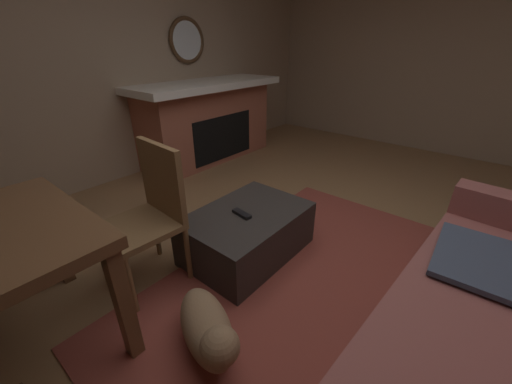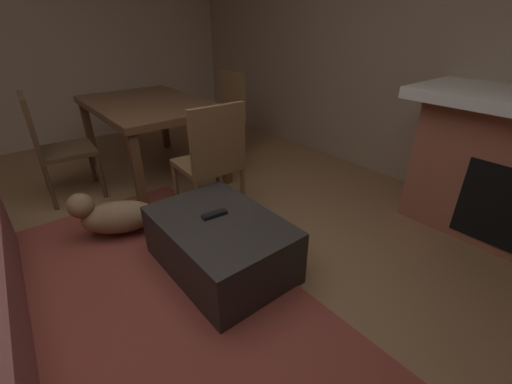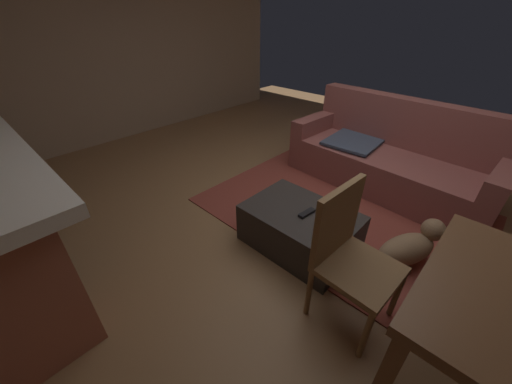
{
  "view_description": "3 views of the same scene",
  "coord_description": "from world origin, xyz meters",
  "px_view_note": "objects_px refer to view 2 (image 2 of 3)",
  "views": [
    {
      "loc": [
        1.56,
        0.77,
        1.48
      ],
      "look_at": [
        0.2,
        -0.37,
        0.6
      ],
      "focal_mm": 21.29,
      "sensor_mm": 36.0,
      "label": 1
    },
    {
      "loc": [
        -1.36,
        0.42,
        1.47
      ],
      "look_at": [
        -0.15,
        -0.57,
        0.65
      ],
      "focal_mm": 23.66,
      "sensor_mm": 36.0,
      "label": 2
    },
    {
      "loc": [
        1.16,
        -2.14,
        1.76
      ],
      "look_at": [
        0.01,
        -0.92,
        0.69
      ],
      "focal_mm": 20.03,
      "sensor_mm": 36.0,
      "label": 3
    }
  ],
  "objects_px": {
    "dining_chair_south": "(225,110)",
    "dining_table": "(149,110)",
    "dining_chair_west": "(212,156)",
    "dining_chair_north": "(51,142)",
    "tv_remote": "(214,214)",
    "ottoman_coffee_table": "(220,244)",
    "small_dog": "(113,215)"
  },
  "relations": [
    {
      "from": "dining_table",
      "to": "dining_chair_north",
      "type": "relative_size",
      "value": 1.56
    },
    {
      "from": "small_dog",
      "to": "dining_chair_west",
      "type": "bearing_deg",
      "value": -105.73
    },
    {
      "from": "tv_remote",
      "to": "dining_chair_south",
      "type": "relative_size",
      "value": 0.17
    },
    {
      "from": "tv_remote",
      "to": "dining_chair_west",
      "type": "distance_m",
      "value": 0.62
    },
    {
      "from": "dining_table",
      "to": "dining_chair_north",
      "type": "height_order",
      "value": "dining_chair_north"
    },
    {
      "from": "dining_table",
      "to": "dining_chair_south",
      "type": "distance_m",
      "value": 0.89
    },
    {
      "from": "ottoman_coffee_table",
      "to": "tv_remote",
      "type": "distance_m",
      "value": 0.2
    },
    {
      "from": "ottoman_coffee_table",
      "to": "tv_remote",
      "type": "xyz_separation_m",
      "value": [
        0.05,
        -0.0,
        0.19
      ]
    },
    {
      "from": "dining_chair_west",
      "to": "dining_chair_north",
      "type": "bearing_deg",
      "value": 37.91
    },
    {
      "from": "ottoman_coffee_table",
      "to": "dining_table",
      "type": "xyz_separation_m",
      "value": [
        1.68,
        -0.33,
        0.48
      ]
    },
    {
      "from": "ottoman_coffee_table",
      "to": "small_dog",
      "type": "relative_size",
      "value": 1.55
    },
    {
      "from": "tv_remote",
      "to": "dining_chair_north",
      "type": "relative_size",
      "value": 0.17
    },
    {
      "from": "dining_chair_south",
      "to": "dining_chair_north",
      "type": "height_order",
      "value": "same"
    },
    {
      "from": "ottoman_coffee_table",
      "to": "dining_chair_west",
      "type": "bearing_deg",
      "value": -29.71
    },
    {
      "from": "small_dog",
      "to": "dining_table",
      "type": "bearing_deg",
      "value": -39.08
    },
    {
      "from": "tv_remote",
      "to": "dining_chair_north",
      "type": "bearing_deg",
      "value": 25.58
    },
    {
      "from": "ottoman_coffee_table",
      "to": "dining_chair_west",
      "type": "relative_size",
      "value": 0.98
    },
    {
      "from": "tv_remote",
      "to": "small_dog",
      "type": "distance_m",
      "value": 0.85
    },
    {
      "from": "dining_chair_west",
      "to": "dining_chair_north",
      "type": "xyz_separation_m",
      "value": [
        1.13,
        0.88,
        0.0
      ]
    },
    {
      "from": "dining_table",
      "to": "dining_chair_north",
      "type": "xyz_separation_m",
      "value": [
        0.01,
        0.88,
        -0.14
      ]
    },
    {
      "from": "ottoman_coffee_table",
      "to": "dining_table",
      "type": "distance_m",
      "value": 1.78
    },
    {
      "from": "dining_table",
      "to": "dining_chair_south",
      "type": "relative_size",
      "value": 1.56
    },
    {
      "from": "dining_chair_south",
      "to": "dining_table",
      "type": "bearing_deg",
      "value": 89.79
    },
    {
      "from": "dining_chair_south",
      "to": "small_dog",
      "type": "relative_size",
      "value": 1.59
    },
    {
      "from": "tv_remote",
      "to": "dining_table",
      "type": "xyz_separation_m",
      "value": [
        1.63,
        -0.32,
        0.29
      ]
    },
    {
      "from": "ottoman_coffee_table",
      "to": "dining_table",
      "type": "relative_size",
      "value": 0.63
    },
    {
      "from": "dining_chair_south",
      "to": "small_dog",
      "type": "distance_m",
      "value": 1.89
    },
    {
      "from": "dining_chair_west",
      "to": "dining_chair_north",
      "type": "relative_size",
      "value": 1.0
    },
    {
      "from": "dining_chair_north",
      "to": "small_dog",
      "type": "bearing_deg",
      "value": -171.25
    },
    {
      "from": "dining_chair_west",
      "to": "dining_chair_south",
      "type": "distance_m",
      "value": 1.43
    },
    {
      "from": "tv_remote",
      "to": "dining_chair_north",
      "type": "distance_m",
      "value": 1.74
    },
    {
      "from": "tv_remote",
      "to": "dining_table",
      "type": "height_order",
      "value": "dining_table"
    }
  ]
}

